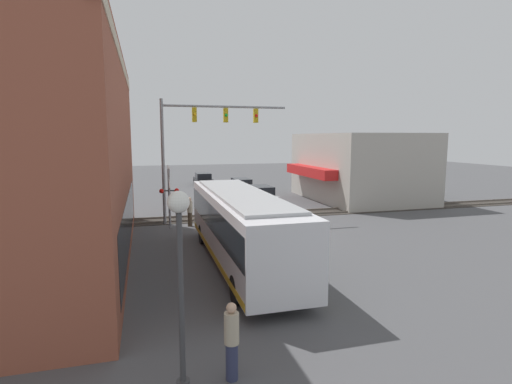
{
  "coord_description": "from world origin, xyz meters",
  "views": [
    {
      "loc": [
        -20.58,
        6.71,
        5.48
      ],
      "look_at": [
        2.81,
        0.16,
        2.15
      ],
      "focal_mm": 28.0,
      "sensor_mm": 36.0,
      "label": 1
    }
  ],
  "objects_px": {
    "pedestrian_by_lamp": "(232,340)",
    "pedestrian_at_crossing": "(190,211)",
    "crossing_signal": "(169,191)",
    "parked_car_silver": "(261,195)",
    "streetlamp": "(180,279)",
    "parked_car_white": "(241,186)",
    "city_bus": "(241,225)",
    "parked_car_black": "(203,179)"
  },
  "relations": [
    {
      "from": "parked_car_white",
      "to": "pedestrian_by_lamp",
      "type": "relative_size",
      "value": 2.51
    },
    {
      "from": "parked_car_silver",
      "to": "pedestrian_at_crossing",
      "type": "xyz_separation_m",
      "value": [
        -7.31,
        6.71,
        0.25
      ]
    },
    {
      "from": "crossing_signal",
      "to": "parked_car_silver",
      "type": "xyz_separation_m",
      "value": [
        7.52,
        -7.93,
        -1.61
      ]
    },
    {
      "from": "parked_car_silver",
      "to": "parked_car_white",
      "type": "relative_size",
      "value": 1.03
    },
    {
      "from": "streetlamp",
      "to": "parked_car_silver",
      "type": "relative_size",
      "value": 0.94
    },
    {
      "from": "pedestrian_by_lamp",
      "to": "pedestrian_at_crossing",
      "type": "height_order",
      "value": "pedestrian_by_lamp"
    },
    {
      "from": "parked_car_white",
      "to": "pedestrian_at_crossing",
      "type": "xyz_separation_m",
      "value": [
        -14.33,
        6.71,
        0.28
      ]
    },
    {
      "from": "streetlamp",
      "to": "parked_car_black",
      "type": "bearing_deg",
      "value": -8.74
    },
    {
      "from": "crossing_signal",
      "to": "pedestrian_by_lamp",
      "type": "height_order",
      "value": "crossing_signal"
    },
    {
      "from": "crossing_signal",
      "to": "parked_car_silver",
      "type": "height_order",
      "value": "crossing_signal"
    },
    {
      "from": "streetlamp",
      "to": "parked_car_white",
      "type": "relative_size",
      "value": 0.97
    },
    {
      "from": "parked_car_white",
      "to": "pedestrian_by_lamp",
      "type": "xyz_separation_m",
      "value": [
        -30.54,
        7.56,
        0.29
      ]
    },
    {
      "from": "city_bus",
      "to": "parked_car_white",
      "type": "height_order",
      "value": "city_bus"
    },
    {
      "from": "parked_car_white",
      "to": "pedestrian_by_lamp",
      "type": "height_order",
      "value": "pedestrian_by_lamp"
    },
    {
      "from": "parked_car_silver",
      "to": "pedestrian_at_crossing",
      "type": "height_order",
      "value": "pedestrian_at_crossing"
    },
    {
      "from": "pedestrian_by_lamp",
      "to": "pedestrian_at_crossing",
      "type": "bearing_deg",
      "value": -3.01
    },
    {
      "from": "city_bus",
      "to": "parked_car_black",
      "type": "xyz_separation_m",
      "value": [
        29.72,
        -2.6,
        -1.1
      ]
    },
    {
      "from": "city_bus",
      "to": "parked_car_black",
      "type": "distance_m",
      "value": 29.86
    },
    {
      "from": "crossing_signal",
      "to": "parked_car_black",
      "type": "bearing_deg",
      "value": -13.22
    },
    {
      "from": "pedestrian_at_crossing",
      "to": "crossing_signal",
      "type": "bearing_deg",
      "value": 99.47
    },
    {
      "from": "streetlamp",
      "to": "pedestrian_by_lamp",
      "type": "distance_m",
      "value": 2.13
    },
    {
      "from": "streetlamp",
      "to": "parked_car_white",
      "type": "xyz_separation_m",
      "value": [
        31.04,
        -8.7,
        -2.02
      ]
    },
    {
      "from": "crossing_signal",
      "to": "parked_car_white",
      "type": "distance_m",
      "value": 16.64
    },
    {
      "from": "parked_car_silver",
      "to": "streetlamp",
      "type": "bearing_deg",
      "value": 160.1
    },
    {
      "from": "city_bus",
      "to": "pedestrian_at_crossing",
      "type": "xyz_separation_m",
      "value": [
        8.08,
        1.31,
        -0.81
      ]
    },
    {
      "from": "pedestrian_by_lamp",
      "to": "crossing_signal",
      "type": "bearing_deg",
      "value": 1.35
    },
    {
      "from": "streetlamp",
      "to": "pedestrian_by_lamp",
      "type": "relative_size",
      "value": 2.43
    },
    {
      "from": "parked_car_white",
      "to": "parked_car_black",
      "type": "height_order",
      "value": "parked_car_white"
    },
    {
      "from": "parked_car_black",
      "to": "pedestrian_by_lamp",
      "type": "xyz_separation_m",
      "value": [
        -37.85,
        4.76,
        0.29
      ]
    },
    {
      "from": "city_bus",
      "to": "parked_car_silver",
      "type": "height_order",
      "value": "city_bus"
    },
    {
      "from": "streetlamp",
      "to": "parked_car_white",
      "type": "distance_m",
      "value": 32.3
    },
    {
      "from": "parked_car_white",
      "to": "parked_car_black",
      "type": "relative_size",
      "value": 1.06
    },
    {
      "from": "parked_car_silver",
      "to": "pedestrian_by_lamp",
      "type": "xyz_separation_m",
      "value": [
        -23.52,
        7.56,
        0.26
      ]
    },
    {
      "from": "streetlamp",
      "to": "pedestrian_by_lamp",
      "type": "bearing_deg",
      "value": -66.09
    },
    {
      "from": "pedestrian_by_lamp",
      "to": "streetlamp",
      "type": "bearing_deg",
      "value": 113.91
    },
    {
      "from": "parked_car_white",
      "to": "parked_car_black",
      "type": "bearing_deg",
      "value": 20.94
    },
    {
      "from": "streetlamp",
      "to": "parked_car_white",
      "type": "height_order",
      "value": "streetlamp"
    },
    {
      "from": "city_bus",
      "to": "pedestrian_by_lamp",
      "type": "height_order",
      "value": "city_bus"
    },
    {
      "from": "city_bus",
      "to": "parked_car_black",
      "type": "height_order",
      "value": "city_bus"
    },
    {
      "from": "streetlamp",
      "to": "crossing_signal",
      "type": "bearing_deg",
      "value": -2.65
    },
    {
      "from": "parked_car_silver",
      "to": "pedestrian_by_lamp",
      "type": "height_order",
      "value": "pedestrian_by_lamp"
    },
    {
      "from": "parked_car_black",
      "to": "pedestrian_by_lamp",
      "type": "height_order",
      "value": "pedestrian_by_lamp"
    }
  ]
}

